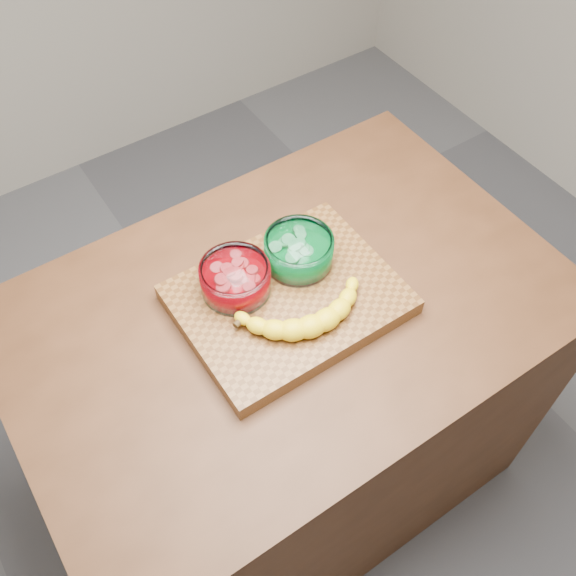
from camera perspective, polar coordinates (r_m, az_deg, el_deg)
ground at (r=2.17m, az=-0.00°, el=-15.60°), size 3.50×3.50×0.00m
counter at (r=1.76m, az=-0.00°, el=-10.15°), size 1.20×0.80×0.90m
cutting_board at (r=1.36m, az=-0.00°, el=-1.03°), size 0.45×0.35×0.04m
bowl_red at (r=1.33m, az=-4.70°, el=0.83°), size 0.15×0.15×0.07m
bowl_green at (r=1.37m, az=0.97°, el=3.31°), size 0.15×0.15×0.07m
banana at (r=1.29m, az=1.45°, el=-1.79°), size 0.30×0.16×0.04m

